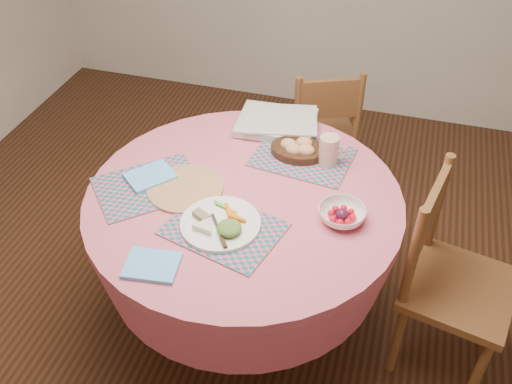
% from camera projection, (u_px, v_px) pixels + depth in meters
% --- Properties ---
extents(ground, '(4.00, 4.00, 0.00)m').
position_uv_depth(ground, '(246.00, 316.00, 2.69)').
color(ground, '#331C0F').
rests_on(ground, ground).
extents(dining_table, '(1.24, 1.24, 0.75)m').
position_uv_depth(dining_table, '(244.00, 232.00, 2.33)').
color(dining_table, '#C35B68').
rests_on(dining_table, ground).
extents(chair_right, '(0.49, 0.50, 0.92)m').
position_uv_depth(chair_right, '(449.00, 277.00, 2.25)').
color(chair_right, brown).
rests_on(chair_right, ground).
extents(chair_back, '(0.50, 0.49, 0.84)m').
position_uv_depth(chair_back, '(321.00, 131.00, 3.11)').
color(chair_back, brown).
rests_on(chair_back, ground).
extents(placemat_front, '(0.46, 0.39, 0.01)m').
position_uv_depth(placemat_front, '(224.00, 229.00, 2.06)').
color(placemat_front, '#126562').
rests_on(placemat_front, dining_table).
extents(placemat_left, '(0.50, 0.49, 0.01)m').
position_uv_depth(placemat_left, '(149.00, 186.00, 2.25)').
color(placemat_left, '#126562').
rests_on(placemat_left, dining_table).
extents(placemat_back, '(0.43, 0.35, 0.01)m').
position_uv_depth(placemat_back, '(303.00, 157.00, 2.40)').
color(placemat_back, '#126562').
rests_on(placemat_back, dining_table).
extents(wicker_trivet, '(0.30, 0.30, 0.01)m').
position_uv_depth(wicker_trivet, '(185.00, 188.00, 2.23)').
color(wicker_trivet, olive).
rests_on(wicker_trivet, dining_table).
extents(napkin_near, '(0.20, 0.16, 0.01)m').
position_uv_depth(napkin_near, '(152.00, 265.00, 1.92)').
color(napkin_near, '#60B2F7').
rests_on(napkin_near, dining_table).
extents(napkin_far, '(0.22, 0.23, 0.01)m').
position_uv_depth(napkin_far, '(150.00, 176.00, 2.28)').
color(napkin_far, '#60B2F7').
rests_on(napkin_far, placemat_left).
extents(dinner_plate, '(0.29, 0.29, 0.05)m').
position_uv_depth(dinner_plate, '(222.00, 223.00, 2.06)').
color(dinner_plate, white).
rests_on(dinner_plate, placemat_front).
extents(bread_bowl, '(0.23, 0.23, 0.08)m').
position_uv_depth(bread_bowl, '(298.00, 149.00, 2.39)').
color(bread_bowl, black).
rests_on(bread_bowl, placemat_back).
extents(latte_mug, '(0.12, 0.08, 0.12)m').
position_uv_depth(latte_mug, '(329.00, 150.00, 2.32)').
color(latte_mug, '#CAA78B').
rests_on(latte_mug, placemat_back).
extents(fruit_bowl, '(0.18, 0.18, 0.05)m').
position_uv_depth(fruit_bowl, '(342.00, 215.00, 2.09)').
color(fruit_bowl, white).
rests_on(fruit_bowl, dining_table).
extents(newspaper_stack, '(0.38, 0.31, 0.04)m').
position_uv_depth(newspaper_stack, '(277.00, 122.00, 2.56)').
color(newspaper_stack, silver).
rests_on(newspaper_stack, dining_table).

